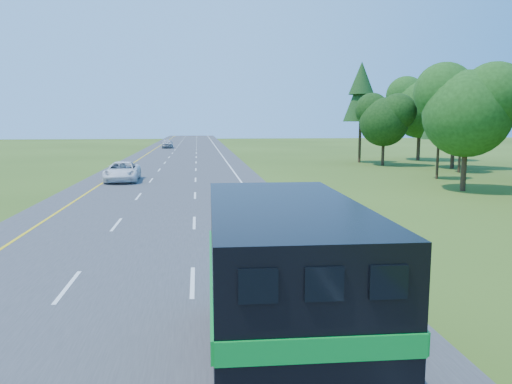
# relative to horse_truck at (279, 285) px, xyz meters

# --- Properties ---
(road) EXTENTS (15.00, 260.00, 0.04)m
(road) POSITION_rel_horse_truck_xyz_m (-3.50, 36.05, -1.89)
(road) COLOR #38383A
(road) RESTS_ON ground
(lane_markings) EXTENTS (11.15, 260.00, 0.01)m
(lane_markings) POSITION_rel_horse_truck_xyz_m (-3.50, 36.05, -1.86)
(lane_markings) COLOR yellow
(lane_markings) RESTS_ON road
(horse_truck) EXTENTS (2.66, 7.94, 3.49)m
(horse_truck) POSITION_rel_horse_truck_xyz_m (0.00, 0.00, 0.00)
(horse_truck) COLOR black
(horse_truck) RESTS_ON road
(white_suv) EXTENTS (2.83, 5.77, 1.58)m
(white_suv) POSITION_rel_horse_truck_xyz_m (-7.59, 32.84, -1.08)
(white_suv) COLOR white
(white_suv) RESTS_ON road
(far_car) EXTENTS (2.02, 4.87, 1.65)m
(far_car) POSITION_rel_horse_truck_xyz_m (-6.99, 84.55, -1.04)
(far_car) COLOR #B3B4BA
(far_car) RESTS_ON road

